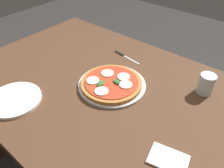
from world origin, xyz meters
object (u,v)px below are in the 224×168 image
(serving_tray, at_px, (112,85))
(napkin, at_px, (168,159))
(pizza, at_px, (111,83))
(glass_cup, at_px, (206,84))
(knife, at_px, (124,56))
(dining_table, at_px, (104,99))
(plate_white, at_px, (14,99))

(serving_tray, distance_m, napkin, 0.44)
(serving_tray, bearing_deg, pizza, -74.56)
(serving_tray, distance_m, glass_cup, 0.43)
(knife, bearing_deg, dining_table, -72.03)
(dining_table, xyz_separation_m, plate_white, (-0.23, -0.33, 0.09))
(knife, bearing_deg, pizza, -64.60)
(pizza, bearing_deg, plate_white, -127.51)
(pizza, height_order, knife, pizza)
(serving_tray, xyz_separation_m, napkin, (0.40, -0.19, -0.00))
(pizza, distance_m, knife, 0.29)
(knife, distance_m, glass_cup, 0.48)
(knife, bearing_deg, napkin, -39.92)
(serving_tray, height_order, pizza, pizza)
(serving_tray, relative_size, pizza, 1.12)
(dining_table, distance_m, plate_white, 0.42)
(dining_table, bearing_deg, plate_white, -125.24)
(pizza, relative_size, napkin, 2.21)
(pizza, relative_size, glass_cup, 2.99)
(serving_tray, xyz_separation_m, knife, (-0.12, 0.25, -0.00))
(serving_tray, bearing_deg, dining_table, -140.43)
(napkin, bearing_deg, pizza, 156.08)
(dining_table, bearing_deg, serving_tray, 39.57)
(dining_table, distance_m, glass_cup, 0.49)
(plate_white, height_order, napkin, plate_white)
(pizza, xyz_separation_m, knife, (-0.12, 0.26, -0.02))
(dining_table, height_order, pizza, pizza)
(dining_table, height_order, serving_tray, serving_tray)
(pizza, xyz_separation_m, glass_cup, (0.36, 0.24, 0.02))
(serving_tray, xyz_separation_m, plate_white, (-0.27, -0.36, 0.00))
(serving_tray, distance_m, knife, 0.28)
(serving_tray, relative_size, glass_cup, 3.36)
(napkin, relative_size, glass_cup, 1.35)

